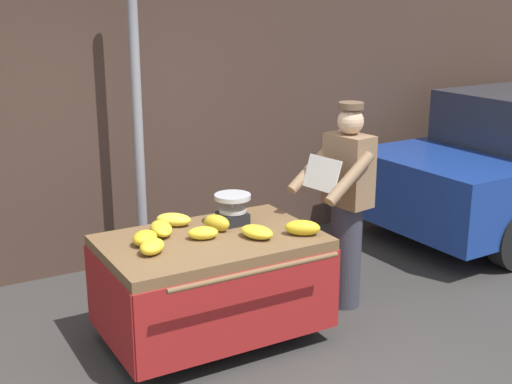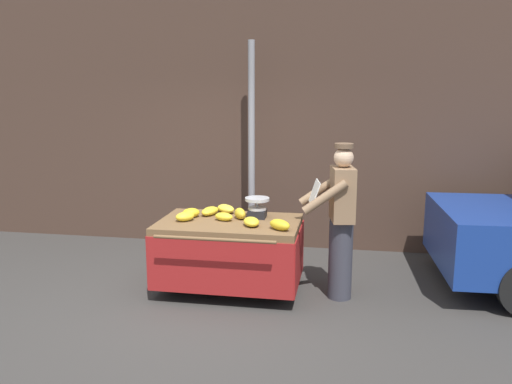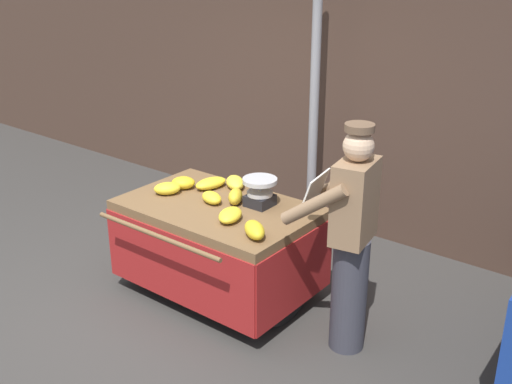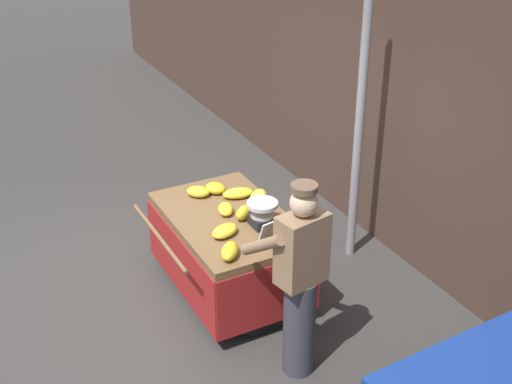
% 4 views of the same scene
% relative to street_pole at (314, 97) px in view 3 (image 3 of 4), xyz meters
% --- Properties ---
extents(ground_plane, '(60.00, 60.00, 0.00)m').
position_rel_street_pole_xyz_m(ground_plane, '(-0.22, -2.07, -1.46)').
color(ground_plane, '#383533').
extents(back_wall, '(16.00, 0.24, 3.80)m').
position_rel_street_pole_xyz_m(back_wall, '(-0.22, 0.54, 0.44)').
color(back_wall, '#473328').
rests_on(back_wall, ground).
extents(street_pole, '(0.09, 0.09, 2.91)m').
position_rel_street_pole_xyz_m(street_pole, '(0.00, 0.00, 0.00)').
color(street_pole, gray).
rests_on(street_pole, ground).
extents(banana_cart, '(1.59, 1.21, 0.83)m').
position_rel_street_pole_xyz_m(banana_cart, '(0.01, -1.41, -0.86)').
color(banana_cart, brown).
rests_on(banana_cart, ground).
extents(weighing_scale, '(0.28, 0.28, 0.24)m').
position_rel_street_pole_xyz_m(weighing_scale, '(0.29, -1.21, -0.51)').
color(weighing_scale, black).
rests_on(weighing_scale, banana_cart).
extents(banana_bunch_0, '(0.30, 0.29, 0.10)m').
position_rel_street_pole_xyz_m(banana_bunch_0, '(-0.12, -1.03, -0.58)').
color(banana_bunch_0, yellow).
rests_on(banana_bunch_0, banana_cart).
extents(banana_bunch_1, '(0.21, 0.33, 0.09)m').
position_rel_street_pole_xyz_m(banana_bunch_1, '(-0.28, -1.17, -0.58)').
color(banana_bunch_1, yellow).
rests_on(banana_bunch_1, banana_cart).
extents(banana_bunch_2, '(0.27, 0.27, 0.10)m').
position_rel_street_pole_xyz_m(banana_bunch_2, '(-0.48, -1.50, -0.58)').
color(banana_bunch_2, yellow).
rests_on(banana_bunch_2, banana_cart).
extents(banana_bunch_3, '(0.25, 0.31, 0.09)m').
position_rel_street_pole_xyz_m(banana_bunch_3, '(0.29, -1.58, -0.58)').
color(banana_bunch_3, yellow).
rests_on(banana_bunch_3, banana_cart).
extents(banana_bunch_4, '(0.29, 0.27, 0.11)m').
position_rel_street_pole_xyz_m(banana_bunch_4, '(0.61, -1.69, -0.57)').
color(banana_bunch_4, gold).
rests_on(banana_bunch_4, banana_cart).
extents(banana_bunch_5, '(0.26, 0.26, 0.11)m').
position_rel_street_pole_xyz_m(banana_bunch_5, '(-0.46, -1.32, -0.58)').
color(banana_bunch_5, gold).
rests_on(banana_bunch_5, banana_cart).
extents(banana_bunch_6, '(0.25, 0.20, 0.09)m').
position_rel_street_pole_xyz_m(banana_bunch_6, '(-0.05, -1.41, -0.58)').
color(banana_bunch_6, yellow).
rests_on(banana_bunch_6, banana_cart).
extents(banana_bunch_7, '(0.21, 0.24, 0.13)m').
position_rel_street_pole_xyz_m(banana_bunch_7, '(0.11, -1.30, -0.57)').
color(banana_bunch_7, gold).
rests_on(banana_bunch_7, banana_cart).
extents(vendor_person, '(0.63, 0.58, 1.71)m').
position_rel_street_pole_xyz_m(vendor_person, '(1.23, -1.40, -0.58)').
color(vendor_person, '#383842').
rests_on(vendor_person, ground).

